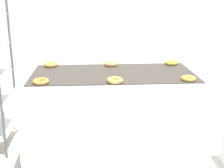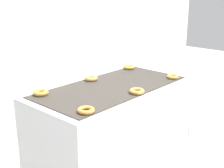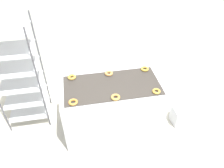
{
  "view_description": "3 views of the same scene",
  "coord_description": "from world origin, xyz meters",
  "px_view_note": "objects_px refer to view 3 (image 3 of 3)",
  "views": [
    {
      "loc": [
        -0.19,
        -2.07,
        1.68
      ],
      "look_at": [
        0.0,
        0.8,
        0.81
      ],
      "focal_mm": 50.0,
      "sensor_mm": 36.0,
      "label": 1
    },
    {
      "loc": [
        -2.06,
        -1.21,
        1.84
      ],
      "look_at": [
        0.0,
        0.65,
        0.98
      ],
      "focal_mm": 50.0,
      "sensor_mm": 36.0,
      "label": 2
    },
    {
      "loc": [
        -0.48,
        -1.87,
        3.08
      ],
      "look_at": [
        0.0,
        0.65,
        0.98
      ],
      "focal_mm": 35.0,
      "sensor_mm": 36.0,
      "label": 3
    }
  ],
  "objects_px": {
    "glaze_bin": "(183,115)",
    "donut_near_right": "(156,91)",
    "donut_near_left": "(73,102)",
    "donut_near_center": "(116,97)",
    "donut_far_left": "(72,77)",
    "fryer_machine": "(112,107)",
    "baking_rack_cart": "(19,75)",
    "donut_far_right": "(145,69)",
    "donut_far_center": "(109,73)"
  },
  "relations": [
    {
      "from": "donut_near_right",
      "to": "donut_far_center",
      "type": "xyz_separation_m",
      "value": [
        -0.61,
        0.56,
        0.0
      ]
    },
    {
      "from": "donut_far_left",
      "to": "donut_far_right",
      "type": "distance_m",
      "value": 1.2
    },
    {
      "from": "donut_near_left",
      "to": "donut_near_right",
      "type": "relative_size",
      "value": 1.07
    },
    {
      "from": "baking_rack_cart",
      "to": "donut_far_right",
      "type": "xyz_separation_m",
      "value": [
        2.04,
        -0.22,
        0.01
      ]
    },
    {
      "from": "donut_far_center",
      "to": "fryer_machine",
      "type": "bearing_deg",
      "value": -89.87
    },
    {
      "from": "donut_far_left",
      "to": "donut_near_left",
      "type": "bearing_deg",
      "value": -90.79
    },
    {
      "from": "fryer_machine",
      "to": "donut_near_right",
      "type": "distance_m",
      "value": 0.83
    },
    {
      "from": "baking_rack_cart",
      "to": "donut_far_left",
      "type": "height_order",
      "value": "baking_rack_cart"
    },
    {
      "from": "donut_near_center",
      "to": "donut_far_right",
      "type": "distance_m",
      "value": 0.85
    },
    {
      "from": "donut_near_left",
      "to": "donut_near_center",
      "type": "bearing_deg",
      "value": -1.2
    },
    {
      "from": "glaze_bin",
      "to": "donut_near_center",
      "type": "height_order",
      "value": "donut_near_center"
    },
    {
      "from": "donut_near_left",
      "to": "donut_far_right",
      "type": "xyz_separation_m",
      "value": [
        1.21,
        0.58,
        0.0
      ]
    },
    {
      "from": "glaze_bin",
      "to": "donut_near_right",
      "type": "xyz_separation_m",
      "value": [
        -0.67,
        -0.16,
        0.82
      ]
    },
    {
      "from": "donut_near_left",
      "to": "donut_near_center",
      "type": "relative_size",
      "value": 0.98
    },
    {
      "from": "donut_near_center",
      "to": "donut_far_left",
      "type": "distance_m",
      "value": 0.83
    },
    {
      "from": "donut_far_center",
      "to": "donut_near_left",
      "type": "bearing_deg",
      "value": -136.78
    },
    {
      "from": "donut_near_right",
      "to": "donut_far_left",
      "type": "xyz_separation_m",
      "value": [
        -1.2,
        0.57,
        0.0
      ]
    },
    {
      "from": "donut_far_left",
      "to": "donut_near_center",
      "type": "bearing_deg",
      "value": -44.84
    },
    {
      "from": "donut_near_center",
      "to": "donut_far_right",
      "type": "height_order",
      "value": "same"
    },
    {
      "from": "fryer_machine",
      "to": "baking_rack_cart",
      "type": "bearing_deg",
      "value": 160.24
    },
    {
      "from": "fryer_machine",
      "to": "baking_rack_cart",
      "type": "xyz_separation_m",
      "value": [
        -1.43,
        0.51,
        0.48
      ]
    },
    {
      "from": "donut_near_center",
      "to": "donut_far_center",
      "type": "height_order",
      "value": "donut_far_center"
    },
    {
      "from": "donut_near_left",
      "to": "donut_near_right",
      "type": "bearing_deg",
      "value": 0.19
    },
    {
      "from": "glaze_bin",
      "to": "donut_near_left",
      "type": "bearing_deg",
      "value": -175.15
    },
    {
      "from": "glaze_bin",
      "to": "donut_far_left",
      "type": "bearing_deg",
      "value": 167.55
    },
    {
      "from": "donut_near_left",
      "to": "donut_far_right",
      "type": "bearing_deg",
      "value": 25.43
    },
    {
      "from": "baking_rack_cart",
      "to": "donut_far_center",
      "type": "bearing_deg",
      "value": -9.29
    },
    {
      "from": "donut_near_left",
      "to": "donut_far_left",
      "type": "xyz_separation_m",
      "value": [
        0.01,
        0.57,
        0.0
      ]
    },
    {
      "from": "fryer_machine",
      "to": "donut_far_left",
      "type": "distance_m",
      "value": 0.83
    },
    {
      "from": "donut_near_left",
      "to": "donut_far_left",
      "type": "distance_m",
      "value": 0.57
    },
    {
      "from": "donut_far_left",
      "to": "glaze_bin",
      "type": "bearing_deg",
      "value": -12.45
    },
    {
      "from": "donut_near_right",
      "to": "fryer_machine",
      "type": "bearing_deg",
      "value": 155.19
    },
    {
      "from": "donut_near_right",
      "to": "donut_far_left",
      "type": "bearing_deg",
      "value": 154.69
    },
    {
      "from": "glaze_bin",
      "to": "donut_far_left",
      "type": "height_order",
      "value": "donut_far_left"
    },
    {
      "from": "donut_far_center",
      "to": "donut_far_right",
      "type": "xyz_separation_m",
      "value": [
        0.61,
        0.01,
        -0.0
      ]
    },
    {
      "from": "fryer_machine",
      "to": "donut_far_right",
      "type": "bearing_deg",
      "value": 25.52
    },
    {
      "from": "baking_rack_cart",
      "to": "fryer_machine",
      "type": "bearing_deg",
      "value": -19.76
    },
    {
      "from": "fryer_machine",
      "to": "glaze_bin",
      "type": "distance_m",
      "value": 1.32
    },
    {
      "from": "donut_near_right",
      "to": "donut_far_center",
      "type": "bearing_deg",
      "value": 137.33
    },
    {
      "from": "donut_near_center",
      "to": "donut_far_left",
      "type": "relative_size",
      "value": 1.01
    },
    {
      "from": "fryer_machine",
      "to": "glaze_bin",
      "type": "xyz_separation_m",
      "value": [
        1.28,
        -0.13,
        -0.32
      ]
    },
    {
      "from": "donut_near_left",
      "to": "baking_rack_cart",
      "type": "bearing_deg",
      "value": 136.02
    },
    {
      "from": "donut_near_left",
      "to": "donut_far_center",
      "type": "height_order",
      "value": "donut_far_center"
    },
    {
      "from": "glaze_bin",
      "to": "donut_near_left",
      "type": "height_order",
      "value": "donut_near_left"
    },
    {
      "from": "glaze_bin",
      "to": "fryer_machine",
      "type": "bearing_deg",
      "value": 174.38
    },
    {
      "from": "glaze_bin",
      "to": "donut_far_right",
      "type": "bearing_deg",
      "value": 148.1
    },
    {
      "from": "baking_rack_cart",
      "to": "glaze_bin",
      "type": "bearing_deg",
      "value": -13.28
    },
    {
      "from": "donut_near_left",
      "to": "fryer_machine",
      "type": "bearing_deg",
      "value": 25.34
    },
    {
      "from": "baking_rack_cart",
      "to": "donut_near_center",
      "type": "relative_size",
      "value": 14.13
    },
    {
      "from": "glaze_bin",
      "to": "donut_near_center",
      "type": "bearing_deg",
      "value": -172.37
    }
  ]
}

